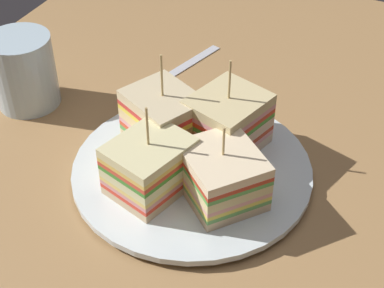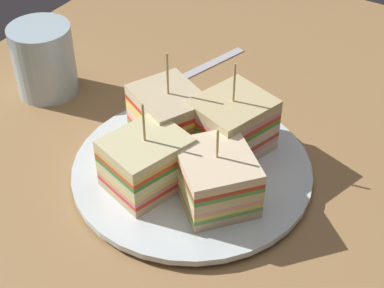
{
  "view_description": "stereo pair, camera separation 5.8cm",
  "coord_description": "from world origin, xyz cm",
  "px_view_note": "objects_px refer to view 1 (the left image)",
  "views": [
    {
      "loc": [
        40.79,
        18.56,
        41.78
      ],
      "look_at": [
        0.0,
        0.0,
        4.24
      ],
      "focal_mm": 54.91,
      "sensor_mm": 36.0,
      "label": 1
    },
    {
      "loc": [
        38.03,
        23.7,
        41.78
      ],
      "look_at": [
        0.0,
        0.0,
        4.24
      ],
      "focal_mm": 54.91,
      "sensor_mm": 36.0,
      "label": 2
    }
  ],
  "objects_px": {
    "sandwich_wedge_2": "(227,122)",
    "chip_pile": "(185,156)",
    "drinking_glass": "(25,76)",
    "spoon": "(165,76)",
    "plate": "(192,170)",
    "sandwich_wedge_0": "(150,166)",
    "sandwich_wedge_3": "(164,119)",
    "sandwich_wedge_1": "(222,175)"
  },
  "relations": [
    {
      "from": "sandwich_wedge_2",
      "to": "chip_pile",
      "type": "height_order",
      "value": "sandwich_wedge_2"
    },
    {
      "from": "drinking_glass",
      "to": "spoon",
      "type": "bearing_deg",
      "value": 131.49
    },
    {
      "from": "plate",
      "to": "drinking_glass",
      "type": "relative_size",
      "value": 2.83
    },
    {
      "from": "sandwich_wedge_0",
      "to": "chip_pile",
      "type": "bearing_deg",
      "value": -3.22
    },
    {
      "from": "sandwich_wedge_3",
      "to": "chip_pile",
      "type": "relative_size",
      "value": 1.38
    },
    {
      "from": "sandwich_wedge_0",
      "to": "drinking_glass",
      "type": "relative_size",
      "value": 1.12
    },
    {
      "from": "chip_pile",
      "to": "sandwich_wedge_1",
      "type": "bearing_deg",
      "value": 62.48
    },
    {
      "from": "plate",
      "to": "spoon",
      "type": "distance_m",
      "value": 0.18
    },
    {
      "from": "sandwich_wedge_2",
      "to": "chip_pile",
      "type": "bearing_deg",
      "value": -12.04
    },
    {
      "from": "plate",
      "to": "spoon",
      "type": "relative_size",
      "value": 1.77
    },
    {
      "from": "sandwich_wedge_0",
      "to": "spoon",
      "type": "relative_size",
      "value": 0.7
    },
    {
      "from": "sandwich_wedge_1",
      "to": "sandwich_wedge_3",
      "type": "distance_m",
      "value": 0.1
    },
    {
      "from": "sandwich_wedge_3",
      "to": "spoon",
      "type": "xyz_separation_m",
      "value": [
        -0.13,
        -0.06,
        -0.04
      ]
    },
    {
      "from": "drinking_glass",
      "to": "sandwich_wedge_3",
      "type": "bearing_deg",
      "value": 85.99
    },
    {
      "from": "plate",
      "to": "sandwich_wedge_0",
      "type": "xyz_separation_m",
      "value": [
        0.04,
        -0.02,
        0.03
      ]
    },
    {
      "from": "drinking_glass",
      "to": "sandwich_wedge_0",
      "type": "bearing_deg",
      "value": 68.44
    },
    {
      "from": "plate",
      "to": "sandwich_wedge_0",
      "type": "bearing_deg",
      "value": -28.26
    },
    {
      "from": "sandwich_wedge_2",
      "to": "spoon",
      "type": "xyz_separation_m",
      "value": [
        -0.1,
        -0.13,
        -0.04
      ]
    },
    {
      "from": "plate",
      "to": "sandwich_wedge_1",
      "type": "height_order",
      "value": "sandwich_wedge_1"
    },
    {
      "from": "sandwich_wedge_1",
      "to": "drinking_glass",
      "type": "bearing_deg",
      "value": 27.76
    },
    {
      "from": "chip_pile",
      "to": "drinking_glass",
      "type": "xyz_separation_m",
      "value": [
        -0.04,
        -0.23,
        0.01
      ]
    },
    {
      "from": "spoon",
      "to": "drinking_glass",
      "type": "xyz_separation_m",
      "value": [
        0.11,
        -0.13,
        0.03
      ]
    },
    {
      "from": "sandwich_wedge_3",
      "to": "sandwich_wedge_1",
      "type": "bearing_deg",
      "value": -4.26
    },
    {
      "from": "drinking_glass",
      "to": "plate",
      "type": "bearing_deg",
      "value": 80.72
    },
    {
      "from": "plate",
      "to": "chip_pile",
      "type": "relative_size",
      "value": 3.16
    },
    {
      "from": "sandwich_wedge_3",
      "to": "drinking_glass",
      "type": "distance_m",
      "value": 0.19
    },
    {
      "from": "plate",
      "to": "sandwich_wedge_1",
      "type": "bearing_deg",
      "value": 58.45
    },
    {
      "from": "sandwich_wedge_1",
      "to": "sandwich_wedge_2",
      "type": "xyz_separation_m",
      "value": [
        -0.07,
        -0.02,
        0.0
      ]
    },
    {
      "from": "sandwich_wedge_1",
      "to": "sandwich_wedge_2",
      "type": "distance_m",
      "value": 0.08
    },
    {
      "from": "sandwich_wedge_1",
      "to": "sandwich_wedge_3",
      "type": "bearing_deg",
      "value": 10.42
    },
    {
      "from": "sandwich_wedge_2",
      "to": "sandwich_wedge_0",
      "type": "bearing_deg",
      "value": -7.49
    },
    {
      "from": "sandwich_wedge_0",
      "to": "sandwich_wedge_2",
      "type": "distance_m",
      "value": 0.1
    },
    {
      "from": "sandwich_wedge_1",
      "to": "sandwich_wedge_0",
      "type": "bearing_deg",
      "value": 56.04
    },
    {
      "from": "chip_pile",
      "to": "spoon",
      "type": "height_order",
      "value": "chip_pile"
    },
    {
      "from": "chip_pile",
      "to": "sandwich_wedge_3",
      "type": "bearing_deg",
      "value": -124.34
    },
    {
      "from": "chip_pile",
      "to": "drinking_glass",
      "type": "height_order",
      "value": "drinking_glass"
    },
    {
      "from": "sandwich_wedge_1",
      "to": "chip_pile",
      "type": "height_order",
      "value": "sandwich_wedge_1"
    },
    {
      "from": "spoon",
      "to": "drinking_glass",
      "type": "height_order",
      "value": "drinking_glass"
    },
    {
      "from": "plate",
      "to": "spoon",
      "type": "bearing_deg",
      "value": -144.79
    },
    {
      "from": "sandwich_wedge_2",
      "to": "chip_pile",
      "type": "distance_m",
      "value": 0.06
    },
    {
      "from": "sandwich_wedge_0",
      "to": "chip_pile",
      "type": "xyz_separation_m",
      "value": [
        -0.04,
        0.02,
        -0.02
      ]
    },
    {
      "from": "plate",
      "to": "sandwich_wedge_3",
      "type": "bearing_deg",
      "value": -119.42
    }
  ]
}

